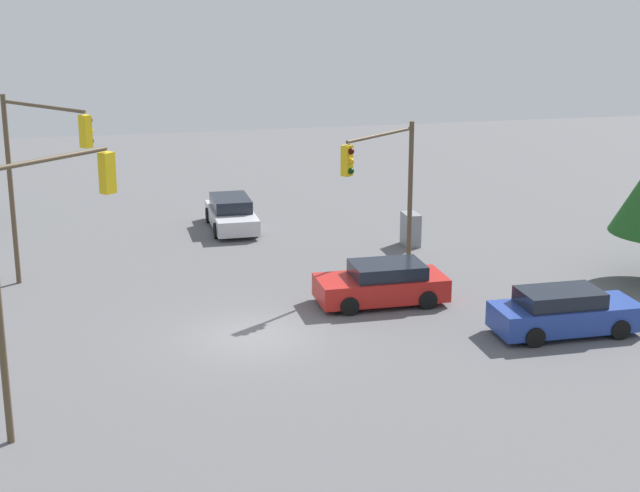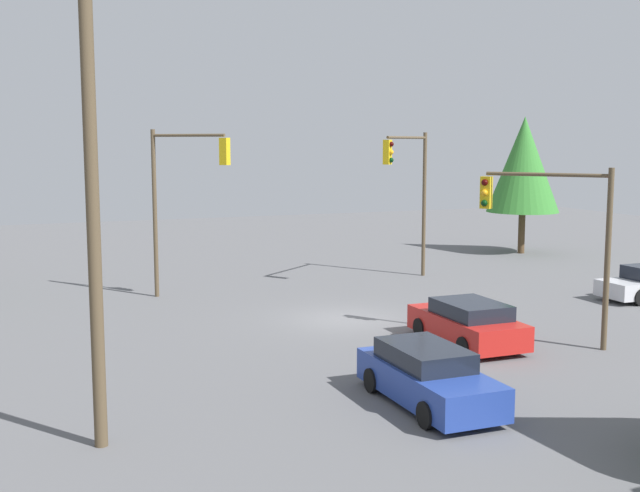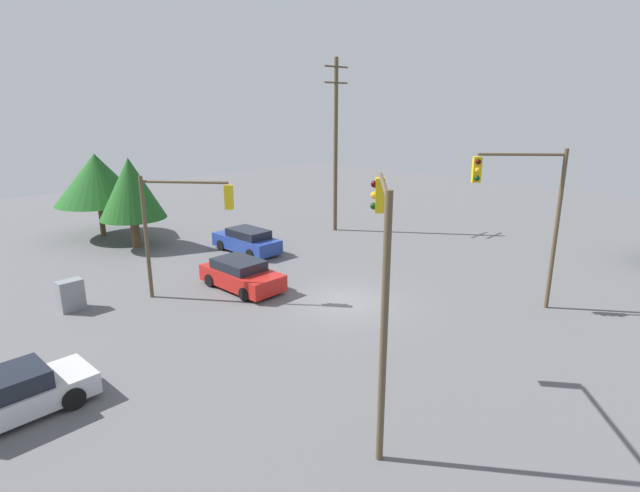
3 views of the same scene
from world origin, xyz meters
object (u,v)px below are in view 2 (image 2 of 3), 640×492
at_px(sedan_blue, 428,377).
at_px(traffic_signal_aux, 181,185).
at_px(traffic_signal_cross, 411,179).
at_px(sedan_red, 468,323).
at_px(traffic_signal_main, 553,222).

bearing_deg(sedan_blue, traffic_signal_aux, -79.84).
bearing_deg(traffic_signal_aux, traffic_signal_cross, 52.22).
xyz_separation_m(sedan_red, traffic_signal_cross, (3.88, 11.12, 4.01)).
bearing_deg(traffic_signal_cross, sedan_red, 31.66).
distance_m(traffic_signal_main, traffic_signal_cross, 12.03).
distance_m(sedan_red, traffic_signal_aux, 13.26).
bearing_deg(traffic_signal_cross, traffic_signal_main, 44.48).
xyz_separation_m(sedan_blue, traffic_signal_main, (6.62, 3.87, 3.20)).
height_order(sedan_blue, traffic_signal_cross, traffic_signal_cross).
relative_size(sedan_blue, traffic_signal_aux, 0.66).
distance_m(traffic_signal_cross, traffic_signal_aux, 10.71).
xyz_separation_m(sedan_red, sedan_blue, (-4.08, -4.68, 0.01)).
bearing_deg(sedan_red, traffic_signal_main, -17.59).
bearing_deg(traffic_signal_cross, traffic_signal_aux, -36.53).
distance_m(sedan_blue, traffic_signal_aux, 16.06).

